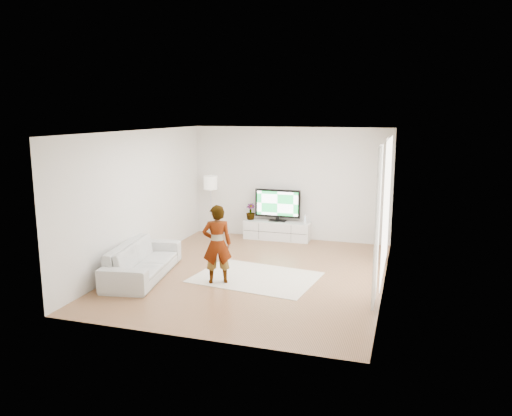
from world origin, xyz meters
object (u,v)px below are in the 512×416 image
(rug, at_px, (256,277))
(sofa, at_px, (143,260))
(media_console, at_px, (277,230))
(floor_lamp, at_px, (211,185))
(player, at_px, (217,244))
(television, at_px, (278,204))

(rug, distance_m, sofa, 2.22)
(media_console, height_order, floor_lamp, floor_lamp)
(media_console, relative_size, rug, 0.72)
(media_console, xyz_separation_m, rug, (0.36, -2.98, -0.23))
(floor_lamp, bearing_deg, player, -65.87)
(sofa, distance_m, floor_lamp, 3.62)
(rug, height_order, sofa, sofa)
(rug, relative_size, floor_lamp, 1.48)
(player, height_order, sofa, player)
(television, relative_size, sofa, 0.51)
(media_console, bearing_deg, sofa, -116.21)
(rug, distance_m, player, 1.08)
(media_console, relative_size, player, 1.12)
(floor_lamp, bearing_deg, television, 3.54)
(media_console, distance_m, sofa, 3.97)
(television, xyz_separation_m, floor_lamp, (-1.75, -0.11, 0.41))
(media_console, relative_size, television, 1.44)
(television, relative_size, rug, 0.50)
(player, relative_size, floor_lamp, 0.96)
(media_console, xyz_separation_m, floor_lamp, (-1.75, -0.08, 1.08))
(media_console, relative_size, floor_lamp, 1.07)
(television, height_order, rug, television)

